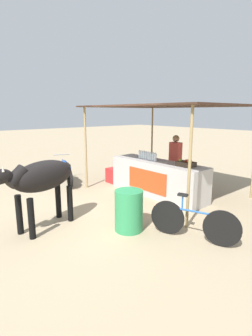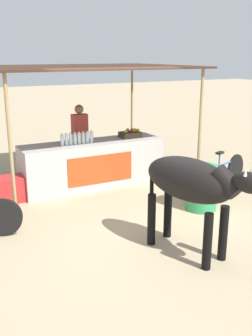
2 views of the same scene
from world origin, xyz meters
name	(u,v)px [view 2 (image 2 of 2)]	position (x,y,z in m)	size (l,w,h in m)	color
ground_plane	(145,223)	(0.00, 0.00, 0.00)	(60.00, 60.00, 0.00)	tan
stall_counter	(93,164)	(0.00, 2.20, 0.48)	(3.00, 0.82, 0.96)	#B2ADA8
stall_awning	(85,71)	(0.00, 2.50, 2.39)	(4.20, 3.20, 2.49)	#382319
water_bottle_row	(77,139)	(-0.35, 2.15, 1.07)	(0.70, 0.07, 0.25)	silver
fruit_crate	(131,134)	(0.93, 2.25, 1.03)	(0.44, 0.32, 0.18)	#3F3326
vendor_behind_counter	(80,140)	(0.02, 2.95, 0.85)	(0.34, 0.22, 1.65)	#383842
cooler_box	(11,189)	(-1.74, 2.10, 0.24)	(0.60, 0.44, 0.48)	red
water_barrel	(201,188)	(1.21, 0.08, 0.41)	(0.56, 0.56, 0.82)	#2D8C51
cow	(192,184)	(0.03, -1.16, 1.03)	(0.88, 1.85, 1.44)	black
bicycle_leaning	(224,174)	(2.28, 0.71, 0.35)	(1.57, 0.60, 0.85)	black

